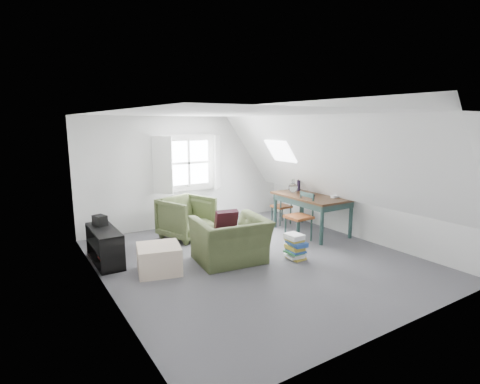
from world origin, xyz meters
TOP-DOWN VIEW (x-y plane):
  - floor at (0.00, 0.00)m, footprint 5.50×5.50m
  - ceiling at (0.00, 0.00)m, footprint 5.50×5.50m
  - wall_back at (0.00, 2.75)m, footprint 5.00×0.00m
  - wall_front at (0.00, -2.75)m, footprint 5.00×0.00m
  - wall_left at (-2.50, 0.00)m, footprint 0.00×5.50m
  - wall_right at (2.50, 0.00)m, footprint 0.00×5.50m
  - slope_left at (-1.55, 0.00)m, footprint 3.19×5.50m
  - slope_right at (1.55, 0.00)m, footprint 3.19×5.50m
  - dormer_window at (0.00, 2.68)m, footprint 1.71×0.35m
  - skylight at (1.55, 1.30)m, footprint 0.35×0.75m
  - armchair_near at (-0.43, 0.11)m, footprint 1.29×1.16m
  - armchair_far at (-0.50, 1.78)m, footprint 1.18×1.19m
  - throw_pillow at (-0.43, 0.26)m, footprint 0.42×0.29m
  - ottoman at (-1.63, 0.34)m, footprint 0.80×0.80m
  - dining_table at (1.94, 0.68)m, footprint 0.99×1.65m
  - demijohn at (1.79, 1.13)m, footprint 0.21×0.21m
  - vase_twigs at (2.04, 1.23)m, footprint 0.08×0.09m
  - cup at (1.69, 0.38)m, footprint 0.10×0.10m
  - paper_box at (2.14, 0.23)m, footprint 0.13×0.09m
  - dining_chair_far at (1.85, 1.57)m, footprint 0.39×0.39m
  - dining_chair_near at (1.38, 0.41)m, footprint 0.46×0.46m
  - media_shelf at (-2.27, 1.20)m, footprint 0.39×1.16m
  - electronics_box at (-2.27, 1.49)m, footprint 0.24×0.28m
  - magazine_stack at (0.59, -0.37)m, footprint 0.33×0.40m

SIDE VIEW (x-z plane):
  - floor at x=0.00m, z-range 0.00..0.00m
  - armchair_near at x=-0.43m, z-range -0.38..0.38m
  - armchair_far at x=-0.50m, z-range -0.43..0.43m
  - ottoman at x=-1.63m, z-range 0.00..0.44m
  - magazine_stack at x=0.59m, z-range 0.00..0.45m
  - media_shelf at x=-2.27m, z-range -0.03..0.57m
  - dining_chair_far at x=1.85m, z-range 0.02..0.84m
  - dining_chair_near at x=1.38m, z-range 0.02..0.99m
  - electronics_box at x=-2.27m, z-range 0.58..0.77m
  - throw_pillow at x=-0.43m, z-range 0.49..0.89m
  - dining_table at x=1.94m, z-range 0.30..1.13m
  - cup at x=1.69m, z-range 0.79..0.87m
  - paper_box at x=2.14m, z-range 0.83..0.87m
  - demijohn at x=1.79m, z-range 0.80..1.10m
  - vase_twigs at x=2.04m, z-range 0.66..1.27m
  - wall_back at x=0.00m, z-range -1.25..3.75m
  - wall_front at x=0.00m, z-range -1.25..3.75m
  - wall_left at x=-2.50m, z-range -1.50..4.00m
  - wall_right at x=2.50m, z-range -1.50..4.00m
  - dormer_window at x=0.00m, z-range 0.80..2.10m
  - skylight at x=1.55m, z-range 1.51..1.98m
  - slope_left at x=-1.55m, z-range -0.47..4.02m
  - slope_right at x=1.55m, z-range -0.47..4.02m
  - ceiling at x=0.00m, z-range 2.50..2.50m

